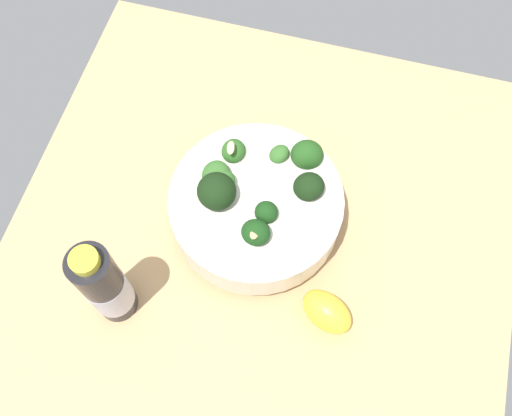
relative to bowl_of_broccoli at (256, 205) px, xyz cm
name	(u,v)px	position (x,y,z in cm)	size (l,w,h in cm)	color
ground_plane	(263,235)	(-1.36, 1.32, -6.48)	(67.21, 67.21, 3.62)	tan
bowl_of_broccoli	(256,205)	(0.00, 0.00, 0.00)	(22.24, 22.24, 10.97)	silver
lemon_wedge	(327,312)	(-11.95, 10.72, -2.34)	(6.77, 4.38, 4.67)	yellow
bottle_tall	(105,286)	(13.87, 15.91, 2.73)	(5.00, 5.00, 16.95)	black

